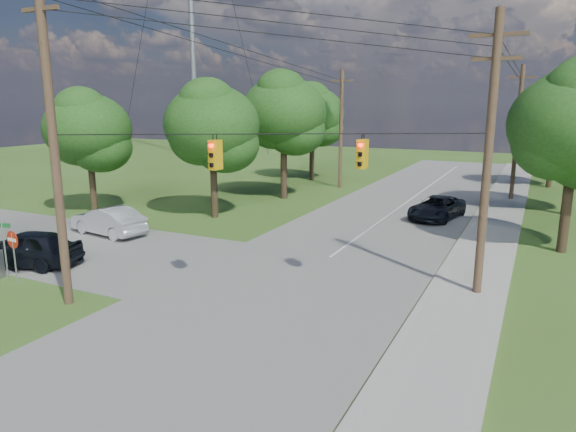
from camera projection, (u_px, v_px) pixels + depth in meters
The scene contains 20 objects.
ground at pixel (160, 331), 16.73m from camera, with size 140.00×140.00×0.00m, color #3B571D.
main_road at pixel (283, 291), 20.24m from camera, with size 10.00×100.00×0.03m, color gray.
sidewalk_east at pixel (460, 321), 17.35m from camera, with size 2.60×100.00×0.12m, color #A4A19A.
pole_sw at pixel (53, 134), 17.71m from camera, with size 2.00×0.32×12.00m.
pole_ne at pixel (488, 154), 18.72m from camera, with size 2.00×0.32×10.50m.
pole_north_e at pixel (517, 132), 38.06m from camera, with size 2.00×0.32×10.00m.
pole_north_w at pixel (341, 128), 44.06m from camera, with size 2.00×0.32×10.00m.
power_lines at pixel (336, 62), 24.21m from camera, with size 13.93×29.62×4.93m.
traffic_signals at pixel (289, 154), 18.32m from camera, with size 4.91×3.27×1.05m.
tree_w_near at pixel (212, 125), 32.04m from camera, with size 6.00×6.00×8.40m.
tree_w_mid at pixel (284, 112), 38.47m from camera, with size 6.40×6.40×9.22m.
tree_w_far at pixel (312, 114), 48.16m from camera, with size 6.00×6.00×8.73m.
tree_e_near at pixel (576, 125), 24.22m from camera, with size 6.20×6.20×8.81m.
tree_e_far at pixel (556, 119), 43.78m from camera, with size 5.80×5.80×8.32m.
tree_cross_n at pixel (88, 129), 33.36m from camera, with size 5.60×5.60×7.91m.
car_cross_dark at pixel (26, 248), 23.14m from camera, with size 1.97×4.89×1.67m, color black.
car_cross_silver at pixel (108, 221), 28.66m from camera, with size 1.69×4.85×1.60m, color silver.
car_main_north at pixel (437, 208), 32.67m from camera, with size 2.35×5.10×1.42m, color black.
do_not_enter_sign at pixel (13, 245), 20.82m from camera, with size 0.74×0.12×2.22m.
street_name_sign at pixel (4, 244), 21.06m from camera, with size 0.72×0.25×2.50m.
Camera 1 is at (10.61, -12.07, 7.29)m, focal length 32.00 mm.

